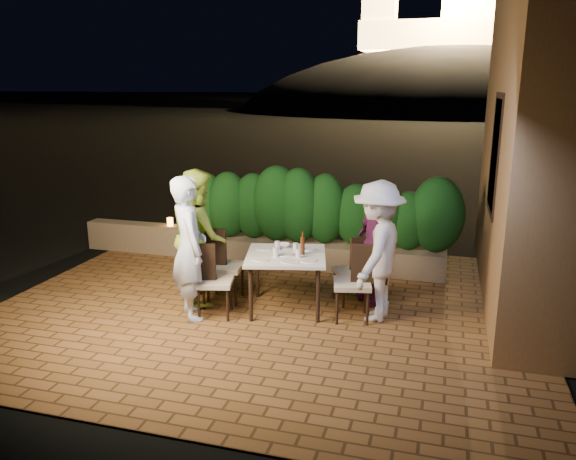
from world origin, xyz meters
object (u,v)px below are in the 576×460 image
at_px(dining_table, 286,282).
at_px(chair_right_back, 351,270).
at_px(chair_left_back, 225,265).
at_px(beer_bottle, 303,243).
at_px(bowl, 283,245).
at_px(chair_right_front, 352,282).
at_px(diner_green, 199,236).
at_px(parapet_lamp, 170,222).
at_px(chair_left_front, 215,280).
at_px(diner_blue, 189,248).
at_px(diner_purple, 376,244).
at_px(diner_white, 378,251).

height_order(dining_table, chair_right_back, chair_right_back).
relative_size(dining_table, chair_left_back, 1.01).
xyz_separation_m(beer_bottle, bowl, (-0.34, 0.24, -0.13)).
xyz_separation_m(chair_right_front, diner_green, (-2.10, 0.10, 0.41)).
bearing_deg(chair_right_back, chair_right_front, 68.67).
bearing_deg(chair_right_front, parapet_lamp, -41.28).
relative_size(chair_left_front, diner_blue, 0.52).
bearing_deg(dining_table, diner_green, 179.42).
relative_size(chair_left_front, diner_purple, 0.58).
bearing_deg(bowl, chair_right_back, 10.37).
distance_m(dining_table, chair_right_back, 0.92).
bearing_deg(chair_right_front, diner_white, -170.23).
xyz_separation_m(dining_table, beer_bottle, (0.20, 0.07, 0.52)).
distance_m(chair_left_back, diner_blue, 0.79).
bearing_deg(bowl, diner_white, -12.03).
bearing_deg(diner_white, parapet_lamp, -106.10).
xyz_separation_m(dining_table, diner_green, (-1.22, 0.01, 0.53)).
height_order(dining_table, bowl, bowl).
height_order(diner_white, diner_purple, diner_white).
height_order(beer_bottle, bowl, beer_bottle).
height_order(chair_left_back, parapet_lamp, chair_left_back).
xyz_separation_m(beer_bottle, chair_right_front, (0.68, -0.15, -0.41)).
relative_size(beer_bottle, bowl, 1.58).
xyz_separation_m(dining_table, parapet_lamp, (-2.62, 1.86, 0.20)).
xyz_separation_m(chair_left_front, parapet_lamp, (-1.82, 2.31, 0.09)).
distance_m(beer_bottle, diner_white, 0.96).
distance_m(diner_blue, diner_purple, 2.45).
bearing_deg(diner_white, bowl, -92.45).
relative_size(bowl, diner_blue, 0.10).
bearing_deg(chair_right_front, chair_left_front, -0.09).
bearing_deg(diner_white, beer_bottle, -82.45).
bearing_deg(beer_bottle, chair_left_back, 179.12).
distance_m(chair_left_front, diner_blue, 0.53).
bearing_deg(diner_green, bowl, -108.59).
height_order(diner_blue, parapet_lamp, diner_blue).
bearing_deg(diner_purple, chair_right_front, -49.49).
relative_size(dining_table, diner_white, 0.57).
bearing_deg(diner_blue, chair_right_front, -114.04).
bearing_deg(parapet_lamp, diner_purple, -19.13).
distance_m(dining_table, parapet_lamp, 3.22).
relative_size(beer_bottle, chair_right_back, 0.33).
distance_m(bowl, parapet_lamp, 2.94).
relative_size(chair_right_front, chair_right_back, 1.09).
relative_size(chair_left_back, parapet_lamp, 7.14).
distance_m(diner_blue, parapet_lamp, 2.89).
bearing_deg(beer_bottle, diner_purple, 29.97).
distance_m(chair_right_front, diner_blue, 2.07).
distance_m(bowl, diner_purple, 1.24).
xyz_separation_m(diner_white, parapet_lamp, (-3.79, 1.82, -0.31)).
height_order(beer_bottle, diner_white, diner_white).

